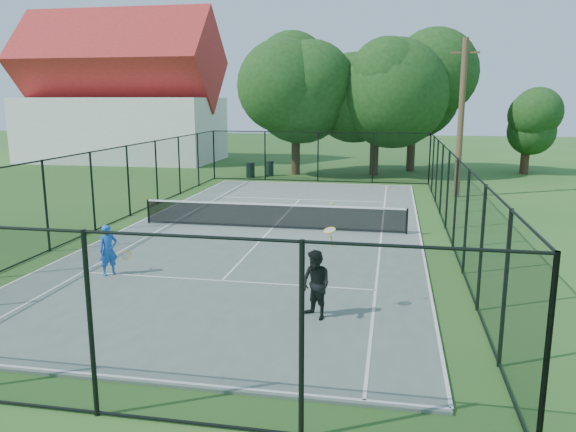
% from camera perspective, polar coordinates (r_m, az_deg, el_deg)
% --- Properties ---
extents(ground, '(120.00, 120.00, 0.00)m').
position_cam_1_polar(ground, '(21.34, -1.62, -1.42)').
color(ground, '#25571D').
extents(tennis_court, '(11.00, 24.00, 0.06)m').
position_cam_1_polar(tennis_court, '(21.33, -1.62, -1.34)').
color(tennis_court, slate).
rests_on(tennis_court, ground).
extents(tennis_net, '(10.08, 0.08, 0.95)m').
position_cam_1_polar(tennis_net, '(21.22, -1.63, 0.10)').
color(tennis_net, black).
rests_on(tennis_net, tennis_court).
extents(fence, '(13.10, 26.10, 3.00)m').
position_cam_1_polar(fence, '(21.05, -1.64, 2.56)').
color(fence, black).
rests_on(fence, ground).
extents(tree_near_left, '(6.49, 6.49, 8.46)m').
position_cam_1_polar(tree_near_left, '(36.95, 0.81, 12.29)').
color(tree_near_left, '#332114').
rests_on(tree_near_left, ground).
extents(tree_near_mid, '(7.14, 7.14, 9.34)m').
position_cam_1_polar(tree_near_mid, '(36.97, 8.96, 13.01)').
color(tree_near_mid, '#332114').
rests_on(tree_near_mid, ground).
extents(tree_near_right, '(6.12, 6.12, 8.44)m').
position_cam_1_polar(tree_near_right, '(39.72, 12.63, 12.21)').
color(tree_near_right, '#332114').
rests_on(tree_near_right, ground).
extents(tree_far_right, '(3.90, 3.90, 5.16)m').
position_cam_1_polar(tree_far_right, '(40.46, 23.17, 8.45)').
color(tree_far_right, '#332114').
rests_on(tree_far_right, ground).
extents(building, '(15.30, 8.15, 11.87)m').
position_cam_1_polar(building, '(47.42, -16.56, 11.37)').
color(building, silver).
rests_on(building, ground).
extents(trash_bin_left, '(0.58, 0.58, 0.94)m').
position_cam_1_polar(trash_bin_left, '(35.79, -3.84, 4.70)').
color(trash_bin_left, black).
rests_on(trash_bin_left, ground).
extents(trash_bin_right, '(0.58, 0.58, 0.97)m').
position_cam_1_polar(trash_bin_right, '(36.42, -1.91, 4.86)').
color(trash_bin_right, black).
rests_on(trash_bin_right, ground).
extents(utility_pole, '(1.40, 0.30, 7.80)m').
position_cam_1_polar(utility_pole, '(29.49, 17.17, 9.49)').
color(utility_pole, '#4C3823').
rests_on(utility_pole, ground).
extents(player_blue, '(0.88, 0.61, 1.42)m').
position_cam_1_polar(player_blue, '(16.35, -17.77, -3.33)').
color(player_blue, blue).
rests_on(player_blue, tennis_court).
extents(player_black, '(0.96, 1.03, 2.55)m').
position_cam_1_polar(player_black, '(12.54, 2.84, -6.97)').
color(player_black, black).
rests_on(player_black, tennis_court).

